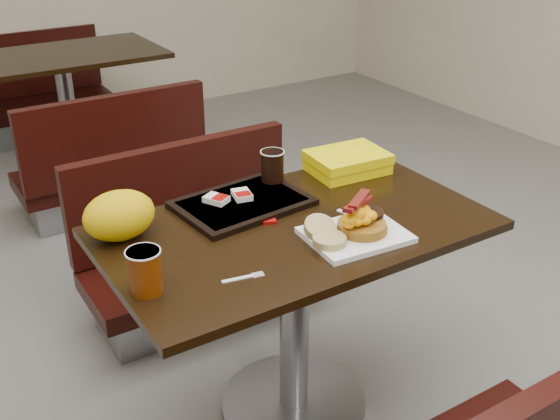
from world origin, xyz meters
TOP-DOWN VIEW (x-y plane):
  - floor at (0.00, 0.00)m, footprint 6.00×7.00m
  - table_near at (0.00, 0.00)m, footprint 1.20×0.70m
  - bench_near_n at (0.00, 0.70)m, footprint 1.00×0.46m
  - table_far at (0.00, 2.60)m, footprint 1.20×0.70m
  - bench_far_s at (0.00, 1.90)m, footprint 1.00×0.46m
  - bench_far_n at (0.00, 3.30)m, footprint 1.00×0.46m
  - platter at (0.11, -0.17)m, footprint 0.31×0.25m
  - pancake_stack at (0.13, -0.17)m, footprint 0.18×0.18m
  - sausage_patty at (0.17, -0.15)m, footprint 0.09×0.09m
  - scrambled_eggs at (0.10, -0.17)m, footprint 0.11×0.10m
  - bacon_strips at (0.12, -0.16)m, footprint 0.18×0.15m
  - muffin_bottom at (-0.00, -0.18)m, footprint 0.11×0.11m
  - muffin_top at (0.01, -0.12)m, footprint 0.11×0.11m
  - coffee_cup_near at (-0.54, -0.10)m, footprint 0.09×0.09m
  - fork at (-0.31, -0.18)m, footprint 0.12×0.04m
  - knife at (0.19, -0.08)m, footprint 0.06×0.18m
  - condiment_syrup at (-0.09, 0.08)m, footprint 0.05×0.05m
  - condiment_ketchup at (-0.06, 0.06)m, footprint 0.05×0.05m
  - tray at (-0.08, 0.20)m, footprint 0.44×0.33m
  - hashbrown_sleeve_left at (-0.15, 0.24)m, footprint 0.08×0.09m
  - hashbrown_sleeve_right at (-0.07, 0.22)m, footprint 0.07×0.09m
  - coffee_cup_far at (0.09, 0.29)m, footprint 0.09×0.09m
  - clamshell at (0.39, 0.25)m, footprint 0.29×0.23m
  - paper_bag at (-0.49, 0.21)m, footprint 0.22×0.16m

SIDE VIEW (x-z plane):
  - floor at x=0.00m, z-range -0.01..0.01m
  - bench_near_n at x=0.00m, z-range 0.00..0.72m
  - bench_far_s at x=0.00m, z-range 0.00..0.72m
  - bench_far_n at x=0.00m, z-range 0.00..0.72m
  - table_near at x=0.00m, z-range 0.00..0.75m
  - table_far at x=0.00m, z-range 0.00..0.75m
  - fork at x=-0.31m, z-range 0.75..0.75m
  - knife at x=0.19m, z-range 0.75..0.75m
  - condiment_ketchup at x=-0.06m, z-range 0.75..0.76m
  - condiment_syrup at x=-0.09m, z-range 0.75..0.76m
  - platter at x=0.11m, z-range 0.75..0.77m
  - tray at x=-0.08m, z-range 0.75..0.77m
  - muffin_bottom at x=0.00m, z-range 0.77..0.79m
  - hashbrown_sleeve_left at x=-0.15m, z-range 0.77..0.79m
  - hashbrown_sleeve_right at x=-0.07m, z-range 0.77..0.79m
  - pancake_stack at x=0.13m, z-range 0.77..0.80m
  - clamshell at x=0.39m, z-range 0.75..0.82m
  - muffin_top at x=0.01m, z-range 0.76..0.82m
  - sausage_patty at x=0.17m, z-range 0.80..0.81m
  - coffee_cup_near at x=-0.54m, z-range 0.75..0.87m
  - coffee_cup_far at x=0.09m, z-range 0.77..0.88m
  - paper_bag at x=-0.49m, z-range 0.75..0.90m
  - scrambled_eggs at x=0.10m, z-range 0.80..0.85m
  - bacon_strips at x=0.12m, z-range 0.86..0.87m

